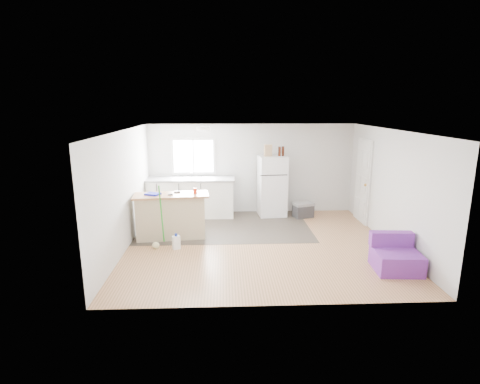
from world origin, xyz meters
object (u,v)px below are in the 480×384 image
refrigerator (272,186)px  cleaner_jug (176,242)px  bottle_left (280,151)px  purple_seat (395,257)px  mop (157,237)px  bottle_right (283,151)px  peninsula (171,216)px  cooler (303,210)px  kitchen_cabinets (191,197)px  red_cup (195,191)px  blue_tray (153,194)px  cardboard_box (268,150)px

refrigerator → cleaner_jug: bearing=-139.2°
bottle_left → purple_seat: bearing=-64.9°
mop → bottle_right: (2.92, 2.27, 1.49)m
mop → bottle_left: size_ratio=5.39×
peninsula → mop: 0.71m
refrigerator → cooler: (0.80, -0.24, -0.60)m
mop → bottle_right: bearing=37.3°
kitchen_cabinets → cleaner_jug: bearing=-91.8°
peninsula → mop: mop is taller
kitchen_cabinets → red_cup: kitchen_cabinets is taller
peninsula → bottle_right: (2.71, 1.64, 1.21)m
cooler → purple_seat: bearing=-91.1°
kitchen_cabinets → mop: size_ratio=1.71×
refrigerator → bottle_left: (0.17, -0.04, 0.92)m
refrigerator → bottle_right: 0.96m
bottle_left → blue_tray: bearing=-151.1°
refrigerator → red_cup: size_ratio=13.27×
peninsula → red_cup: 0.77m
cooler → red_cup: 3.15m
cooler → purple_seat: 3.40m
mop → cardboard_box: cardboard_box is taller
cardboard_box → blue_tray: bearing=-148.6°
cardboard_box → bottle_left: (0.30, 0.01, -0.02)m
red_cup → bottle_right: size_ratio=0.48×
cleaner_jug → bottle_left: bottle_left is taller
refrigerator → purple_seat: 3.97m
purple_seat → cardboard_box: size_ratio=2.72×
cooler → cleaner_jug: (-3.06, -2.10, -0.05)m
cleaner_jug → bottle_right: bottle_right is taller
refrigerator → cooler: 1.03m
blue_tray → bottle_right: bearing=28.7°
cooler → mop: mop is taller
cooler → blue_tray: (-3.61, -1.44, 0.81)m
bottle_right → purple_seat: bearing=-66.4°
peninsula → red_cup: size_ratio=13.91×
red_cup → cardboard_box: cardboard_box is taller
cardboard_box → refrigerator: bearing=20.9°
purple_seat → cardboard_box: cardboard_box is taller
kitchen_cabinets → cardboard_box: size_ratio=7.67×
kitchen_cabinets → bottle_right: 2.68m
purple_seat → blue_tray: blue_tray is taller
kitchen_cabinets → cooler: kitchen_cabinets is taller
blue_tray → bottle_right: size_ratio=1.20×
kitchen_cabinets → cardboard_box: 2.35m
kitchen_cabinets → peninsula: (-0.31, -1.64, -0.02)m
purple_seat → red_cup: 4.23m
peninsula → cardboard_box: size_ratio=5.56×
refrigerator → blue_tray: size_ratio=5.31×
red_cup → cardboard_box: (1.78, 1.55, 0.69)m
mop → cardboard_box: 3.69m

